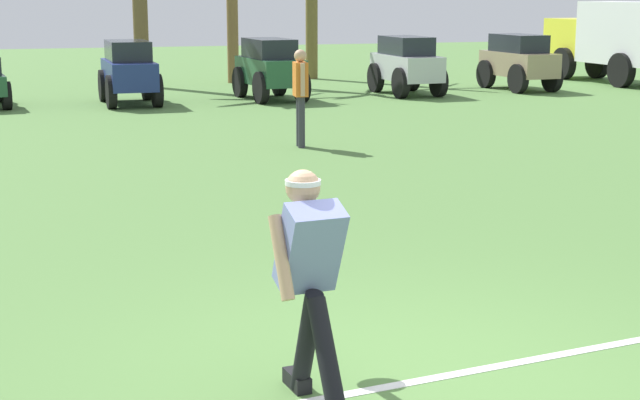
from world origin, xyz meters
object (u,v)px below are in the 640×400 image
(frisbee_thrower, at_px, (310,275))
(teammate_near_sideline, at_px, (300,89))
(parked_car_slot_c, at_px, (129,71))
(parked_car_slot_d, at_px, (270,67))
(frisbee_in_flight, at_px, (297,245))
(box_truck, at_px, (627,39))
(parked_car_slot_f, at_px, (519,61))
(parked_car_slot_e, at_px, (406,64))

(frisbee_thrower, bearing_deg, teammate_near_sideline, 75.04)
(parked_car_slot_c, xyz_separation_m, parked_car_slot_d, (3.23, 0.07, 0.00))
(frisbee_in_flight, height_order, box_truck, box_truck)
(teammate_near_sideline, distance_m, parked_car_slot_d, 7.21)
(frisbee_thrower, distance_m, parked_car_slot_d, 17.23)
(parked_car_slot_d, distance_m, box_truck, 10.09)
(frisbee_in_flight, bearing_deg, parked_car_slot_d, 77.08)
(frisbee_in_flight, bearing_deg, parked_car_slot_c, 88.36)
(frisbee_thrower, xyz_separation_m, parked_car_slot_f, (10.42, 17.27, -0.05))
(parked_car_slot_c, height_order, parked_car_slot_f, same)
(frisbee_in_flight, height_order, parked_car_slot_e, parked_car_slot_e)
(frisbee_in_flight, height_order, parked_car_slot_d, parked_car_slot_d)
(frisbee_in_flight, xyz_separation_m, parked_car_slot_d, (3.69, 16.08, -0.05))
(parked_car_slot_e, height_order, parked_car_slot_f, same)
(teammate_near_sideline, height_order, parked_car_slot_e, teammate_near_sideline)
(teammate_near_sideline, relative_size, box_truck, 0.26)
(frisbee_thrower, xyz_separation_m, box_truck, (13.84, 17.68, 0.44))
(parked_car_slot_d, xyz_separation_m, box_truck, (10.04, 0.87, 0.49))
(parked_car_slot_d, xyz_separation_m, parked_car_slot_f, (6.62, 0.46, 0.00))
(parked_car_slot_f, relative_size, box_truck, 0.40)
(parked_car_slot_f, bearing_deg, frisbee_thrower, -121.12)
(frisbee_thrower, height_order, parked_car_slot_f, frisbee_thrower)
(frisbee_thrower, xyz_separation_m, frisbee_in_flight, (0.11, 0.73, -0.00))
(frisbee_thrower, relative_size, parked_car_slot_f, 0.59)
(teammate_near_sideline, bearing_deg, frisbee_in_flight, -105.45)
(frisbee_thrower, xyz_separation_m, teammate_near_sideline, (2.59, 9.70, 0.14))
(parked_car_slot_c, height_order, parked_car_slot_d, same)
(box_truck, bearing_deg, parked_car_slot_e, -174.10)
(frisbee_in_flight, xyz_separation_m, teammate_near_sideline, (2.48, 8.97, 0.15))
(parked_car_slot_d, xyz_separation_m, parked_car_slot_e, (3.46, 0.19, 0.00))
(frisbee_in_flight, height_order, parked_car_slot_f, parked_car_slot_f)
(parked_car_slot_c, height_order, box_truck, box_truck)
(teammate_near_sideline, bearing_deg, parked_car_slot_f, 44.03)
(parked_car_slot_f, bearing_deg, parked_car_slot_c, -176.95)
(frisbee_in_flight, distance_m, parked_car_slot_d, 16.50)
(parked_car_slot_c, bearing_deg, parked_car_slot_d, 1.16)
(parked_car_slot_c, bearing_deg, frisbee_thrower, -91.95)
(parked_car_slot_e, bearing_deg, box_truck, 5.90)
(teammate_near_sideline, relative_size, parked_car_slot_c, 0.66)
(frisbee_in_flight, relative_size, parked_car_slot_f, 0.16)
(parked_car_slot_f, height_order, box_truck, box_truck)
(parked_car_slot_e, distance_m, parked_car_slot_f, 3.17)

